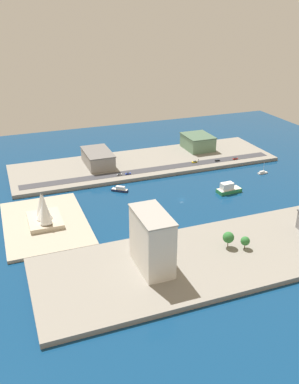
% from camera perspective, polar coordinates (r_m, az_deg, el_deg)
% --- Properties ---
extents(ground_plane, '(440.00, 440.00, 0.00)m').
position_cam_1_polar(ground_plane, '(317.48, 4.41, -1.01)').
color(ground_plane, navy).
extents(quay_west, '(70.00, 240.00, 3.00)m').
position_cam_1_polar(quay_west, '(255.68, 12.03, -7.94)').
color(quay_west, gray).
rests_on(quay_west, ground_plane).
extents(quay_east, '(70.00, 240.00, 3.00)m').
position_cam_1_polar(quay_east, '(385.04, -0.60, 4.00)').
color(quay_east, gray).
rests_on(quay_east, ground_plane).
extents(peninsula_point, '(79.57, 53.76, 2.00)m').
position_cam_1_polar(peninsula_point, '(289.61, -14.01, -4.16)').
color(peninsula_point, '#A89E89').
rests_on(peninsula_point, ground_plane).
extents(road_strip, '(10.33, 228.00, 0.15)m').
position_cam_1_polar(road_strip, '(365.57, 0.57, 3.12)').
color(road_strip, '#38383D').
rests_on(road_strip, quay_east).
extents(yacht_sleek_gray, '(16.03, 6.56, 3.45)m').
position_cam_1_polar(yacht_sleek_gray, '(285.98, -0.78, -3.67)').
color(yacht_sleek_gray, '#999EA3').
rests_on(yacht_sleek_gray, ground_plane).
extents(ferry_green_doubledeck, '(9.27, 21.73, 8.26)m').
position_cam_1_polar(ferry_green_doubledeck, '(332.77, 10.71, 0.43)').
color(ferry_green_doubledeck, '#2D8C4C').
rests_on(ferry_green_doubledeck, ground_plane).
extents(sailboat_small_white, '(3.13, 10.09, 10.95)m').
position_cam_1_polar(sailboat_small_white, '(376.77, 15.15, 2.57)').
color(sailboat_small_white, white).
rests_on(sailboat_small_white, ground_plane).
extents(patrol_launch_navy, '(10.74, 13.08, 4.27)m').
position_cam_1_polar(patrol_launch_navy, '(330.31, -4.08, 0.36)').
color(patrol_launch_navy, '#1E284C').
rests_on(patrol_launch_navy, ground_plane).
extents(carpark_squat_concrete, '(39.67, 22.97, 12.81)m').
position_cam_1_polar(carpark_squat_concrete, '(376.50, -7.05, 4.61)').
color(carpark_squat_concrete, gray).
rests_on(carpark_squat_concrete, quay_east).
extents(hotel_broad_white, '(31.94, 16.20, 32.78)m').
position_cam_1_polar(hotel_broad_white, '(225.83, 0.35, -6.68)').
color(hotel_broad_white, silver).
rests_on(hotel_broad_white, quay_west).
extents(terminal_long_green, '(31.35, 25.84, 14.02)m').
position_cam_1_polar(terminal_long_green, '(418.76, 6.58, 6.78)').
color(terminal_long_green, slate).
rests_on(terminal_long_green, quay_east).
extents(suv_black, '(2.01, 4.68, 1.45)m').
position_cam_1_polar(suv_black, '(389.33, 9.22, 4.28)').
color(suv_black, black).
rests_on(suv_black, road_strip).
extents(pickup_red, '(1.96, 4.94, 1.67)m').
position_cam_1_polar(pickup_red, '(396.66, 11.59, 4.49)').
color(pickup_red, black).
rests_on(pickup_red, road_strip).
extents(taxi_yellow_cab, '(1.86, 5.13, 1.48)m').
position_cam_1_polar(taxi_yellow_cab, '(382.71, 6.15, 4.11)').
color(taxi_yellow_cab, black).
rests_on(taxi_yellow_cab, road_strip).
extents(sedan_silver, '(1.98, 4.55, 1.48)m').
position_cam_1_polar(sedan_silver, '(353.26, -4.13, 2.41)').
color(sedan_silver, black).
rests_on(sedan_silver, road_strip).
extents(hatchback_blue, '(1.98, 4.85, 1.44)m').
position_cam_1_polar(hatchback_blue, '(354.69, -2.96, 2.54)').
color(hatchback_blue, black).
rests_on(hatchback_blue, road_strip).
extents(traffic_light_waterfront, '(0.36, 0.36, 6.50)m').
position_cam_1_polar(traffic_light_waterfront, '(374.19, 6.68, 4.16)').
color(traffic_light_waterfront, black).
rests_on(traffic_light_waterfront, quay_east).
extents(opera_landmark, '(28.93, 21.72, 23.62)m').
position_cam_1_polar(opera_landmark, '(285.82, -14.19, -2.64)').
color(opera_landmark, '#BCAD93').
rests_on(opera_landmark, peninsula_point).
extents(park_tree_cluster, '(11.08, 14.67, 9.85)m').
position_cam_1_polar(park_tree_cluster, '(253.26, 11.46, -6.25)').
color(park_tree_cluster, brown).
rests_on(park_tree_cluster, quay_west).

